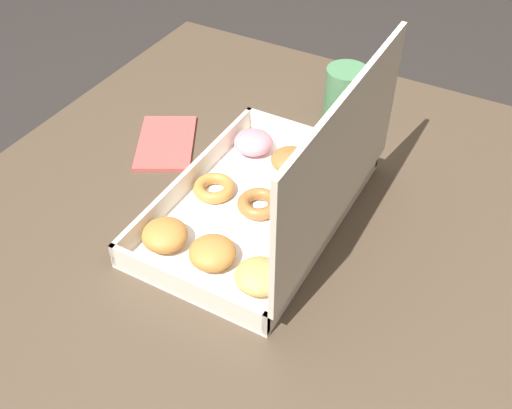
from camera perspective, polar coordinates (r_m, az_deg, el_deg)
name	(u,v)px	position (r m, az deg, el deg)	size (l,w,h in m)	color
dining_table	(258,265)	(1.00, 0.18, -5.78)	(1.02, 0.95, 0.77)	#4C3D2D
donut_box	(275,196)	(0.89, 1.80, 0.82)	(0.39, 0.26, 0.26)	white
coffee_mug	(345,95)	(1.11, 8.47, 10.28)	(0.08, 0.08, 0.11)	#4C8456
paper_napkin	(166,142)	(1.08, -8.57, 5.87)	(0.18, 0.16, 0.01)	#CC4C47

